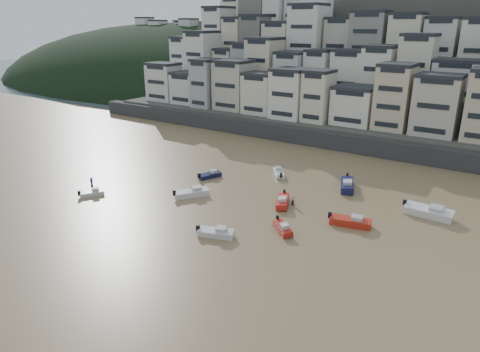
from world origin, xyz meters
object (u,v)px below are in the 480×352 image
Objects in this scene: boat_e at (283,200)px; boat_g at (429,211)px; boat_a at (216,232)px; boat_c at (192,192)px; person_blue at (92,182)px; boat_d at (351,220)px; boat_j at (92,192)px; boat_i at (347,183)px; person_pink at (293,200)px; boat_h at (279,172)px; boat_f at (210,174)px; boat_b at (283,227)px.

boat_g reaches higher than boat_e.
boat_c is (-11.15, 8.48, 0.10)m from boat_a.
person_blue is at bearing 154.57° from boat_a.
boat_a is at bearing -147.31° from boat_d.
boat_i is at bearing -18.35° from boat_j.
person_pink is at bearing 157.88° from boat_d.
boat_d is 21.26m from boat_h.
person_blue is at bearing 159.71° from boat_f.
boat_f is at bearing 47.27° from person_blue.
boat_a is 29.69m from boat_g.
boat_i is at bearing 131.08° from boat_e.
boat_f is at bearing -89.63° from boat_i.
boat_e reaches higher than boat_f.
boat_b is 19.24m from boat_i.
boat_f is (-2.93, 8.32, -0.18)m from boat_c.
person_pink is (14.49, 5.82, 0.08)m from boat_c.
boat_f is 17.60m from person_pink.
boat_e is 1.39× the size of boat_j.
boat_e is (-4.14, 7.54, 0.12)m from boat_b.
boat_h is at bearing 44.39° from person_blue.
boat_a is 27.46m from person_blue.
person_pink reaches higher than boat_j.
boat_e is 1.22× the size of boat_f.
boat_a is at bearing 152.78° from boat_h.
boat_e is at bearing -34.86° from boat_c.
boat_g is (18.68, 7.68, 0.20)m from boat_e.
boat_d is at bearing 86.52° from boat_b.
boat_f is 0.65× the size of boat_g.
boat_g reaches higher than boat_f.
boat_i is (18.69, 16.70, 0.12)m from boat_c.
boat_g is (14.55, 15.22, 0.32)m from boat_b.
boat_j is 2.26× the size of person_pink.
boat_j is (-30.46, -5.95, -0.09)m from boat_b.
boat_f is (-14.07, 16.80, -0.07)m from boat_a.
boat_d is at bearing -76.52° from boat_f.
boat_g is at bearing -60.36° from boat_f.
person_pink reaches higher than boat_a.
boat_h is 2.77× the size of person_blue.
boat_d reaches higher than boat_h.
boat_c is at bearing 177.92° from boat_d.
boat_d is 3.35× the size of person_pink.
boat_g reaches higher than person_blue.
boat_e is at bearing -45.91° from boat_i.
boat_g is 18.75m from person_pink.
boat_i reaches higher than boat_h.
boat_d is at bearing -162.49° from boat_h.
boat_b is 8.60m from boat_e.
boat_c reaches higher than boat_b.
boat_j is (-19.50, -24.52, -0.12)m from boat_h.
boat_g is 1.76× the size of boat_j.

